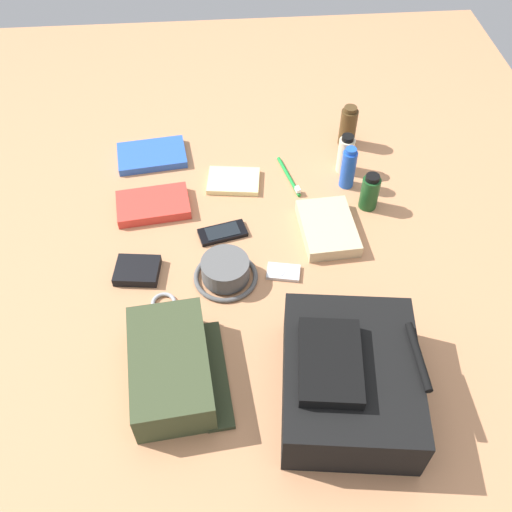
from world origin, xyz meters
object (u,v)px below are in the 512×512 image
media_player (283,272)px  wallet (137,272)px  toothbrush (290,178)px  notepad (234,181)px  cologne_bottle (348,126)px  deodorant_spray (348,168)px  folded_towel (328,228)px  travel_guidebook (153,205)px  bucket_hat (225,271)px  lotion_bottle (345,154)px  shampoo_bottle (370,192)px  paperback_novel (152,156)px  wristwatch (164,304)px  toiletry_pouch (172,367)px  cell_phone (223,233)px  backpack (348,379)px

media_player → wallet: (-0.03, -0.37, 0.01)m
toothbrush → notepad: toothbrush is taller
cologne_bottle → media_player: cologne_bottle is taller
deodorant_spray → folded_towel: deodorant_spray is taller
travel_guidebook → media_player: bearing=52.0°
bucket_hat → lotion_bottle: bearing=136.3°
toothbrush → shampoo_bottle: bearing=58.4°
deodorant_spray → media_player: deodorant_spray is taller
paperback_novel → wristwatch: bearing=5.0°
bucket_hat → travel_guidebook: bucket_hat is taller
toothbrush → wallet: bearing=-52.6°
toiletry_pouch → cell_phone: bearing=163.6°
travel_guidebook → media_player: 0.43m
shampoo_bottle → toiletry_pouch: bearing=-46.9°
toiletry_pouch → wallet: 0.32m
cologne_bottle → deodorant_spray: same height
deodorant_spray → notepad: (-0.03, -0.33, -0.06)m
cell_phone → wallet: 0.25m
folded_towel → notepad: bearing=-132.3°
cell_phone → deodorant_spray: bearing=114.8°
travel_guidebook → wristwatch: (0.34, 0.04, -0.01)m
bucket_hat → cologne_bottle: bearing=142.0°
bucket_hat → deodorant_spray: (-0.32, 0.37, 0.04)m
cell_phone → wristwatch: 0.27m
paperback_novel → bucket_hat: bearing=22.6°
backpack → toiletry_pouch: bearing=-100.7°
deodorant_spray → bucket_hat: bearing=-48.8°
toiletry_pouch → travel_guidebook: toiletry_pouch is taller
toiletry_pouch → wristwatch: toiletry_pouch is taller
backpack → wallet: size_ratio=3.40×
backpack → cologne_bottle: 0.87m
cologne_bottle → notepad: size_ratio=0.89×
backpack → cell_phone: backpack is taller
paperback_novel → notepad: size_ratio=1.46×
cologne_bottle → wristwatch: 0.81m
wristwatch → notepad: 0.47m
cologne_bottle → lotion_bottle: size_ratio=1.07×
backpack → travel_guidebook: size_ratio=1.75×
media_player → shampoo_bottle: bearing=130.5°
paperback_novel → wristwatch: paperback_novel is taller
toothbrush → folded_towel: folded_towel is taller
lotion_bottle → wristwatch: size_ratio=1.76×
shampoo_bottle → wristwatch: size_ratio=1.57×
bucket_hat → backpack: bearing=35.1°
shampoo_bottle → media_player: size_ratio=1.20×
backpack → shampoo_bottle: 0.60m
cologne_bottle → lotion_bottle: cologne_bottle is taller
shampoo_bottle → wallet: shampoo_bottle is taller
toiletry_pouch → toothbrush: 0.71m
travel_guidebook → notepad: bearing=111.0°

